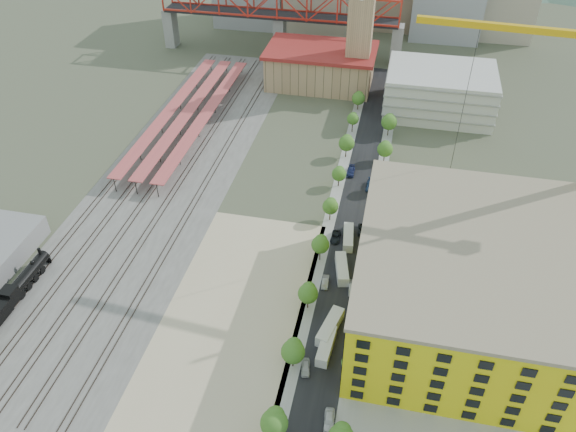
% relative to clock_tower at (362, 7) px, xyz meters
% --- Properties ---
extents(ground, '(400.00, 400.00, 0.00)m').
position_rel_clock_tower_xyz_m(ground, '(-8.00, -79.99, -28.70)').
color(ground, '#474C38').
rests_on(ground, ground).
extents(ballast_strip, '(36.00, 165.00, 0.06)m').
position_rel_clock_tower_xyz_m(ballast_strip, '(-44.00, -62.49, -28.67)').
color(ballast_strip, '#605E59').
rests_on(ballast_strip, ground).
extents(dirt_lot, '(28.00, 67.00, 0.06)m').
position_rel_clock_tower_xyz_m(dirt_lot, '(-12.00, -111.49, -28.67)').
color(dirt_lot, tan).
rests_on(dirt_lot, ground).
extents(street_asphalt, '(12.00, 170.00, 0.06)m').
position_rel_clock_tower_xyz_m(street_asphalt, '(8.00, -64.99, -28.67)').
color(street_asphalt, black).
rests_on(street_asphalt, ground).
extents(sidewalk_west, '(3.00, 170.00, 0.04)m').
position_rel_clock_tower_xyz_m(sidewalk_west, '(2.50, -64.99, -28.68)').
color(sidewalk_west, gray).
rests_on(sidewalk_west, ground).
extents(sidewalk_east, '(3.00, 170.00, 0.04)m').
position_rel_clock_tower_xyz_m(sidewalk_east, '(13.50, -64.99, -28.68)').
color(sidewalk_east, gray).
rests_on(sidewalk_east, ground).
extents(construction_pad, '(50.00, 90.00, 0.06)m').
position_rel_clock_tower_xyz_m(construction_pad, '(37.00, -99.99, -28.67)').
color(construction_pad, gray).
rests_on(construction_pad, ground).
extents(rail_tracks, '(26.56, 160.00, 0.18)m').
position_rel_clock_tower_xyz_m(rail_tracks, '(-45.80, -62.49, -28.55)').
color(rail_tracks, '#382B23').
rests_on(rail_tracks, ground).
extents(platform_canopies, '(16.00, 80.00, 4.12)m').
position_rel_clock_tower_xyz_m(platform_canopies, '(-49.00, -34.99, -24.70)').
color(platform_canopies, '#C44F4B').
rests_on(platform_canopies, ground).
extents(station_hall, '(38.00, 24.00, 13.10)m').
position_rel_clock_tower_xyz_m(station_hall, '(-13.00, 2.01, -22.03)').
color(station_hall, tan).
rests_on(station_hall, ground).
extents(clock_tower, '(12.00, 12.00, 52.00)m').
position_rel_clock_tower_xyz_m(clock_tower, '(0.00, 0.00, 0.00)').
color(clock_tower, tan).
rests_on(clock_tower, ground).
extents(parking_garage, '(34.00, 26.00, 14.00)m').
position_rel_clock_tower_xyz_m(parking_garage, '(28.00, -9.99, -21.70)').
color(parking_garage, silver).
rests_on(parking_garage, ground).
extents(truss_bridge, '(94.00, 9.60, 25.60)m').
position_rel_clock_tower_xyz_m(truss_bridge, '(-33.00, 25.01, -9.83)').
color(truss_bridge, gray).
rests_on(truss_bridge, ground).
extents(construction_building, '(44.60, 50.60, 18.80)m').
position_rel_clock_tower_xyz_m(construction_building, '(34.00, -99.99, -19.29)').
color(construction_building, yellow).
rests_on(construction_building, ground).
extents(street_trees, '(15.40, 124.40, 8.00)m').
position_rel_clock_tower_xyz_m(street_trees, '(8.00, -74.99, -28.70)').
color(street_trees, '#3D6D20').
rests_on(street_trees, ground).
extents(distant_hills, '(647.00, 264.00, 227.00)m').
position_rel_clock_tower_xyz_m(distant_hills, '(37.28, 180.01, -108.23)').
color(distant_hills, '#4C6B59').
rests_on(distant_hills, ground).
extents(locomotive, '(2.92, 22.49, 5.62)m').
position_rel_clock_tower_xyz_m(locomotive, '(-58.00, -113.72, -26.60)').
color(locomotive, black).
rests_on(locomotive, ground).
extents(site_trailer_a, '(2.95, 8.97, 2.41)m').
position_rel_clock_tower_xyz_m(site_trailer_a, '(8.00, -115.08, -27.49)').
color(site_trailer_a, silver).
rests_on(site_trailer_a, ground).
extents(site_trailer_b, '(4.62, 9.73, 2.58)m').
position_rel_clock_tower_xyz_m(site_trailer_b, '(8.00, -110.30, -27.41)').
color(site_trailer_b, silver).
rests_on(site_trailer_b, ground).
extents(site_trailer_c, '(4.29, 9.33, 2.47)m').
position_rel_clock_tower_xyz_m(site_trailer_c, '(8.00, -93.23, -27.46)').
color(site_trailer_c, silver).
rests_on(site_trailer_c, ground).
extents(site_trailer_d, '(3.19, 8.84, 2.37)m').
position_rel_clock_tower_xyz_m(site_trailer_d, '(8.00, -82.17, -27.51)').
color(site_trailer_d, silver).
rests_on(site_trailer_d, ground).
extents(car_0, '(2.30, 4.30, 1.39)m').
position_rel_clock_tower_xyz_m(car_0, '(5.00, -120.42, -28.00)').
color(car_0, '#BABABA').
rests_on(car_0, ground).
extents(car_1, '(1.66, 4.15, 1.34)m').
position_rel_clock_tower_xyz_m(car_1, '(5.00, -97.54, -28.03)').
color(car_1, gray).
rests_on(car_1, ground).
extents(car_2, '(2.24, 4.76, 1.31)m').
position_rel_clock_tower_xyz_m(car_2, '(5.00, -82.02, -28.04)').
color(car_2, black).
rests_on(car_2, ground).
extents(car_3, '(2.13, 5.17, 1.50)m').
position_rel_clock_tower_xyz_m(car_3, '(5.00, -53.26, -27.95)').
color(car_3, '#1B224F').
rests_on(car_3, ground).
extents(car_4, '(2.24, 4.75, 1.57)m').
position_rel_clock_tower_xyz_m(car_4, '(11.00, -130.27, -27.91)').
color(car_4, silver).
rests_on(car_4, ground).
extents(car_5, '(1.97, 4.67, 1.50)m').
position_rel_clock_tower_xyz_m(car_5, '(11.00, -98.11, -27.95)').
color(car_5, '#95969A').
rests_on(car_5, ground).
extents(car_6, '(2.59, 4.90, 1.31)m').
position_rel_clock_tower_xyz_m(car_6, '(11.00, -78.21, -28.04)').
color(car_6, black).
rests_on(car_6, ground).
extents(car_7, '(2.24, 5.44, 1.57)m').
position_rel_clock_tower_xyz_m(car_7, '(11.00, -58.94, -27.91)').
color(car_7, navy).
rests_on(car_7, ground).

